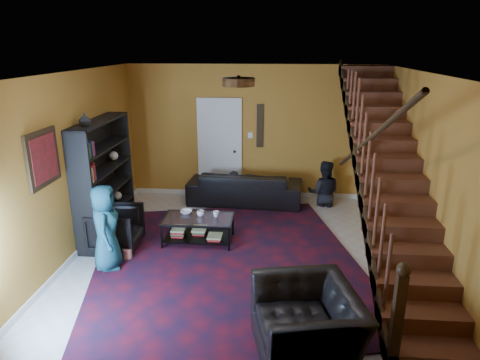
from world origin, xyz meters
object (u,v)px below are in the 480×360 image
object	(u,v)px
coffee_table	(198,228)
bookshelf	(105,181)
sofa	(245,187)
armchair_right	(307,324)
armchair_left	(116,228)

from	to	relation	value
coffee_table	bookshelf	bearing A→B (deg)	171.44
bookshelf	sofa	xyz separation A→B (m)	(2.27, 1.70, -0.63)
coffee_table	armchair_right	bearing A→B (deg)	-58.26
bookshelf	armchair_left	distance (m)	0.91
sofa	coffee_table	xyz separation A→B (m)	(-0.64, -1.95, -0.09)
sofa	coffee_table	distance (m)	2.05
sofa	armchair_left	xyz separation A→B (m)	(-1.92, -2.26, 0.01)
sofa	armchair_left	bearing A→B (deg)	53.83
coffee_table	sofa	bearing A→B (deg)	71.78
bookshelf	coffee_table	xyz separation A→B (m)	(1.63, -0.25, -0.71)
bookshelf	armchair_left	world-z (taller)	bookshelf
armchair_left	bookshelf	bearing A→B (deg)	31.05
armchair_left	armchair_right	bearing A→B (deg)	-129.48
armchair_left	armchair_right	size ratio (longest dim) A/B	0.66
armchair_left	armchair_right	distance (m)	3.69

